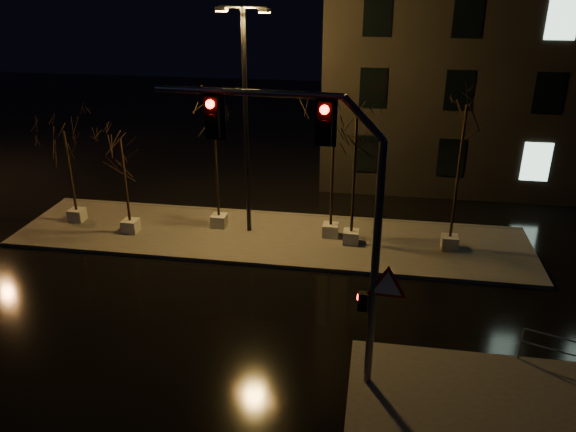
# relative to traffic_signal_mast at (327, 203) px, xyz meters

# --- Properties ---
(ground) EXTENTS (90.00, 90.00, 0.00)m
(ground) POSITION_rel_traffic_signal_mast_xyz_m (-3.22, 2.72, -5.35)
(ground) COLOR black
(ground) RESTS_ON ground
(median) EXTENTS (22.00, 5.00, 0.15)m
(median) POSITION_rel_traffic_signal_mast_xyz_m (-3.22, 8.72, -5.28)
(median) COLOR #494541
(median) RESTS_ON ground
(sidewalk_corner) EXTENTS (7.00, 5.00, 0.15)m
(sidewalk_corner) POSITION_rel_traffic_signal_mast_xyz_m (4.28, -0.78, -5.28)
(sidewalk_corner) COLOR #494541
(sidewalk_corner) RESTS_ON ground
(building) EXTENTS (25.00, 12.00, 15.00)m
(building) POSITION_rel_traffic_signal_mast_xyz_m (10.78, 20.72, 2.15)
(building) COLOR black
(building) RESTS_ON ground
(tree_0) EXTENTS (1.80, 1.80, 4.30)m
(tree_0) POSITION_rel_traffic_signal_mast_xyz_m (-12.18, 8.87, -1.93)
(tree_0) COLOR #B3B2A7
(tree_0) RESTS_ON median
(tree_1) EXTENTS (1.80, 1.80, 4.29)m
(tree_1) POSITION_rel_traffic_signal_mast_xyz_m (-9.27, 8.12, -1.94)
(tree_1) COLOR #B3B2A7
(tree_1) RESTS_ON median
(tree_2) EXTENTS (1.80, 1.80, 6.07)m
(tree_2) POSITION_rel_traffic_signal_mast_xyz_m (-5.60, 9.29, -0.60)
(tree_2) COLOR #B3B2A7
(tree_2) RESTS_ON median
(tree_3) EXTENTS (1.80, 1.80, 5.41)m
(tree_3) POSITION_rel_traffic_signal_mast_xyz_m (-0.61, 9.10, -1.09)
(tree_3) COLOR #B3B2A7
(tree_3) RESTS_ON median
(tree_4) EXTENTS (1.80, 1.80, 5.81)m
(tree_4) POSITION_rel_traffic_signal_mast_xyz_m (0.31, 8.56, -0.79)
(tree_4) COLOR #B3B2A7
(tree_4) RESTS_ON median
(tree_5) EXTENTS (1.80, 1.80, 6.09)m
(tree_5) POSITION_rel_traffic_signal_mast_xyz_m (4.33, 8.71, -0.58)
(tree_5) COLOR #B3B2A7
(tree_5) RESTS_ON median
(traffic_signal_mast) EXTENTS (6.48, 0.52, 7.92)m
(traffic_signal_mast) POSITION_rel_traffic_signal_mast_xyz_m (0.00, 0.00, 0.00)
(traffic_signal_mast) COLOR slate
(traffic_signal_mast) RESTS_ON sidewalk_corner
(streetlight_main) EXTENTS (2.30, 0.88, 9.30)m
(streetlight_main) POSITION_rel_traffic_signal_mast_xyz_m (-4.19, 9.12, 0.16)
(streetlight_main) COLOR black
(streetlight_main) RESTS_ON median
(guard_rail_a) EXTENTS (2.33, 0.87, 1.07)m
(guard_rail_a) POSITION_rel_traffic_signal_mast_xyz_m (6.78, 1.22, -4.50)
(guard_rail_a) COLOR slate
(guard_rail_a) RESTS_ON sidewalk_corner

